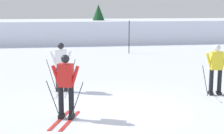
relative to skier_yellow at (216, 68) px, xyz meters
The scene contains 7 objects.
ground_plane 3.67m from the skier_yellow, 162.88° to the right, with size 120.00×120.00×0.00m, color silver.
far_snow_ridge 19.82m from the skier_yellow, 99.87° to the left, with size 80.00×7.39×1.85m, color silver.
skier_yellow is the anchor object (origin of this frame).
skier_white 5.23m from the skier_yellow, 164.58° to the left, with size 1.00×1.63×1.71m.
skier_red 5.25m from the skier_yellow, 161.62° to the right, with size 0.95×1.63×1.71m.
trail_marker_pole 10.93m from the skier_yellow, 93.00° to the left, with size 0.05×0.05×2.11m, color black.
conifer_far_right 18.77m from the skier_yellow, 94.75° to the left, with size 1.92×1.92×3.19m.
Camera 1 is at (-1.82, -9.34, 2.88)m, focal length 54.72 mm.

